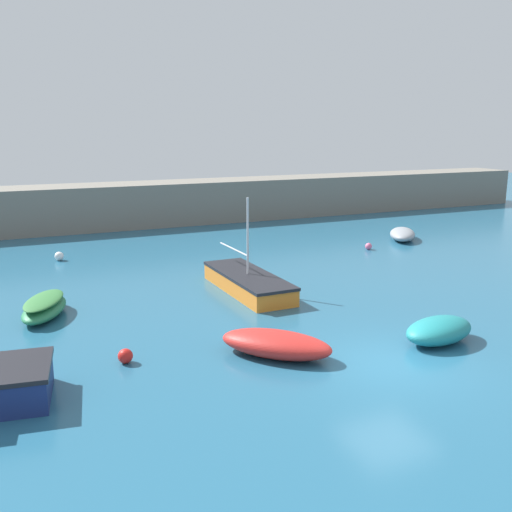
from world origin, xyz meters
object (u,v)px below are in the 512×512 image
at_px(mooring_buoy_white, 59,256).
at_px(rowboat_white_midwater, 439,330).
at_px(open_tender_yellow, 402,234).
at_px(rowboat_blue_near, 276,344).
at_px(mooring_buoy_red, 125,356).
at_px(rowboat_with_red_cover, 44,307).
at_px(sailboat_twin_hulled, 248,282).
at_px(mooring_buoy_pink, 369,246).

bearing_deg(mooring_buoy_white, rowboat_white_midwater, -59.65).
xyz_separation_m(open_tender_yellow, rowboat_blue_near, (-14.91, -12.98, 0.03)).
distance_m(rowboat_blue_near, mooring_buoy_red, 4.43).
distance_m(rowboat_white_midwater, mooring_buoy_red, 9.76).
height_order(rowboat_with_red_cover, rowboat_blue_near, rowboat_blue_near).
bearing_deg(rowboat_with_red_cover, rowboat_white_midwater, -102.95).
bearing_deg(rowboat_white_midwater, sailboat_twin_hulled, -78.65).
bearing_deg(mooring_buoy_white, sailboat_twin_hulled, -53.97).
bearing_deg(sailboat_twin_hulled, rowboat_blue_near, -17.47).
bearing_deg(mooring_buoy_red, open_tender_yellow, 31.36).
xyz_separation_m(sailboat_twin_hulled, mooring_buoy_pink, (9.43, 4.81, -0.20)).
bearing_deg(mooring_buoy_white, mooring_buoy_red, -88.29).
xyz_separation_m(rowboat_blue_near, mooring_buoy_white, (-4.65, 15.75, -0.15)).
height_order(rowboat_with_red_cover, mooring_buoy_red, rowboat_with_red_cover).
xyz_separation_m(open_tender_yellow, sailboat_twin_hulled, (-12.95, -6.32, 0.04)).
distance_m(open_tender_yellow, rowboat_blue_near, 19.77).
relative_size(rowboat_white_midwater, mooring_buoy_pink, 7.62).
bearing_deg(rowboat_with_red_cover, mooring_buoy_white, 13.10).
relative_size(sailboat_twin_hulled, rowboat_blue_near, 1.66).
distance_m(open_tender_yellow, rowboat_white_midwater, 17.11).
relative_size(mooring_buoy_white, mooring_buoy_red, 1.05).
bearing_deg(rowboat_with_red_cover, rowboat_blue_near, -116.11).
xyz_separation_m(rowboat_with_red_cover, sailboat_twin_hulled, (7.99, -0.02, 0.02)).
bearing_deg(open_tender_yellow, mooring_buoy_pink, -30.22).
height_order(open_tender_yellow, mooring_buoy_pink, open_tender_yellow).
relative_size(sailboat_twin_hulled, mooring_buoy_pink, 15.46).
relative_size(open_tender_yellow, rowboat_white_midwater, 1.22).
height_order(rowboat_with_red_cover, mooring_buoy_white, rowboat_with_red_cover).
distance_m(rowboat_white_midwater, rowboat_with_red_cover, 13.69).
bearing_deg(rowboat_with_red_cover, mooring_buoy_red, -139.56).
xyz_separation_m(rowboat_white_midwater, rowboat_blue_near, (-5.22, 1.12, -0.02)).
distance_m(rowboat_with_red_cover, rowboat_blue_near, 8.99).
height_order(open_tender_yellow, rowboat_blue_near, rowboat_blue_near).
height_order(open_tender_yellow, mooring_buoy_red, open_tender_yellow).
height_order(open_tender_yellow, sailboat_twin_hulled, sailboat_twin_hulled).
height_order(rowboat_white_midwater, rowboat_with_red_cover, rowboat_white_midwater).
xyz_separation_m(rowboat_white_midwater, mooring_buoy_red, (-9.44, 2.44, -0.18)).
distance_m(rowboat_white_midwater, mooring_buoy_white, 19.55).
bearing_deg(mooring_buoy_pink, rowboat_blue_near, -134.82).
bearing_deg(mooring_buoy_white, mooring_buoy_pink, -14.94).
height_order(rowboat_with_red_cover, mooring_buoy_pink, rowboat_with_red_cover).
xyz_separation_m(open_tender_yellow, rowboat_with_red_cover, (-20.94, -6.31, 0.02)).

